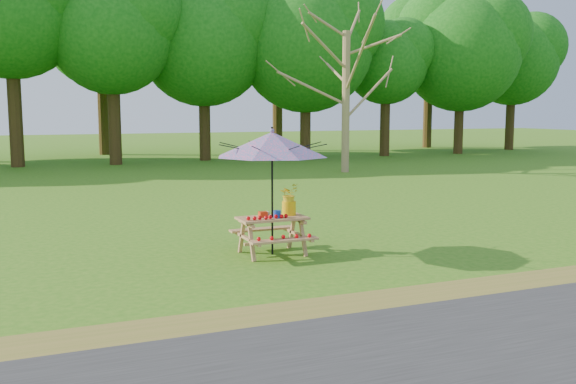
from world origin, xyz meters
name	(u,v)px	position (x,y,z in m)	size (l,w,h in m)	color
ground	(306,258)	(0.00, 0.00, 0.00)	(120.00, 120.00, 0.00)	#347115
road	(509,363)	(0.00, -5.00, 0.01)	(120.00, 4.00, 0.01)	#292A2C
drygrass_strip	(393,303)	(0.00, -2.80, 0.00)	(120.00, 1.20, 0.01)	olive
picnic_table	(272,236)	(-0.42, 0.50, 0.33)	(1.20, 1.32, 0.67)	#AA734D
patio_umbrella	(272,144)	(-0.42, 0.50, 1.95)	(2.15, 2.15, 2.25)	black
produce_bins	(270,214)	(-0.47, 0.52, 0.72)	(0.34, 0.44, 0.13)	red
tomatoes_row	(268,217)	(-0.57, 0.32, 0.71)	(0.77, 0.13, 0.07)	red
flower_bucket	(289,198)	(-0.06, 0.60, 0.97)	(0.43, 0.41, 0.57)	#F3B70C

